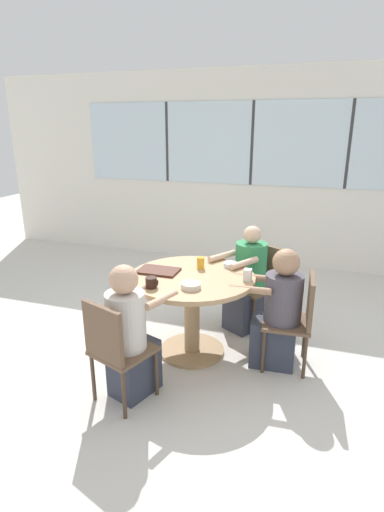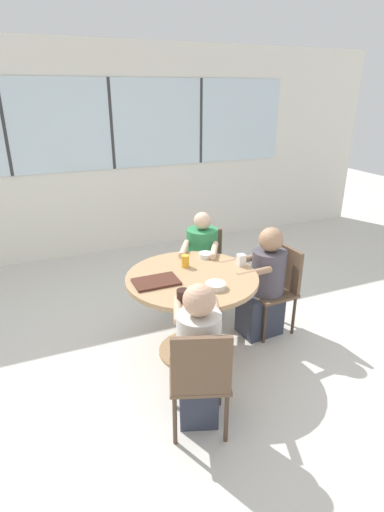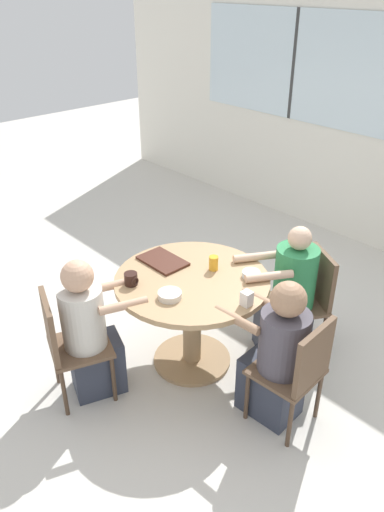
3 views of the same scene
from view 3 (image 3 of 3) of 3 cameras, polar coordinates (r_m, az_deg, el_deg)
ground_plane at (r=4.01m, az=0.00°, el=-11.83°), size 16.00×16.00×0.00m
dining_table at (r=3.66m, az=0.00°, el=-5.16°), size 1.11×1.11×0.76m
chair_for_woman_green_shirt at (r=3.97m, az=13.24°, el=-4.17°), size 0.55×0.55×0.84m
chair_for_man_blue_shirt at (r=3.27m, az=12.17°, el=-12.39°), size 0.42×0.42×0.84m
chair_for_man_teal_shirt at (r=3.52m, az=-14.25°, el=-9.29°), size 0.51×0.51×0.84m
person_woman_green_shirt at (r=3.92m, az=10.98°, el=-4.71°), size 0.56×0.65×1.08m
person_man_blue_shirt at (r=3.35m, az=9.70°, el=-11.38°), size 0.61×0.37×1.07m
person_man_teal_shirt at (r=3.54m, az=-11.60°, el=-8.80°), size 0.46×0.60×1.08m
food_tray_dark at (r=3.75m, az=-3.37°, el=-0.55°), size 0.36×0.24×0.02m
coffee_mug at (r=3.49m, az=-6.97°, el=-2.63°), size 0.10×0.09×0.09m
juice_glass at (r=3.63m, az=2.48°, el=-0.81°), size 0.07×0.07×0.11m
milk_carton_small at (r=3.27m, az=6.27°, el=-4.85°), size 0.07×0.07×0.10m
bowl_white_shallow at (r=3.34m, az=-2.56°, el=-4.47°), size 0.16×0.16×0.05m
bowl_cereal at (r=3.59m, az=6.78°, el=-2.06°), size 0.13×0.13×0.04m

